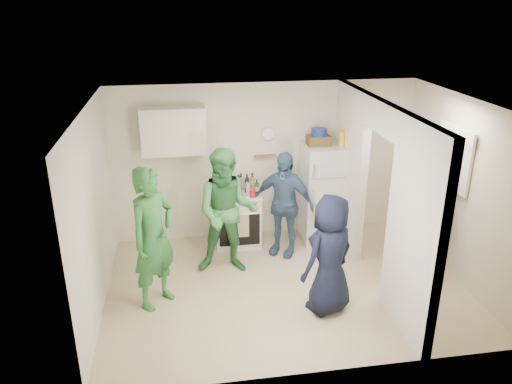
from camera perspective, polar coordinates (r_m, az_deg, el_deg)
floor at (r=6.97m, az=3.40°, el=-10.64°), size 4.80×4.80×0.00m
wall_back at (r=7.96m, az=0.99°, el=3.55°), size 4.80×0.00×4.80m
wall_front at (r=4.92m, az=7.97°, el=-8.68°), size 4.80×0.00×4.80m
wall_left at (r=6.35m, az=-18.04°, el=-2.39°), size 0.00×3.40×3.40m
wall_right at (r=7.28m, az=22.41°, el=0.11°), size 0.00×3.40×3.40m
ceiling at (r=6.02m, az=3.93°, el=9.91°), size 4.80×4.80×0.00m
partition_pier_back at (r=7.71m, az=10.61°, el=2.56°), size 0.12×1.20×2.50m
partition_pier_front at (r=5.84m, az=17.65°, el=-4.47°), size 0.12×1.20×2.50m
partition_header at (r=6.44m, az=14.46°, el=8.22°), size 0.12×1.00×0.40m
stove at (r=7.88m, az=-2.18°, el=-3.04°), size 0.72×0.60×0.86m
upper_cabinet at (r=7.50m, az=-9.40°, el=6.92°), size 0.95×0.34×0.70m
fridge at (r=7.98m, az=7.66°, el=-0.14°), size 0.65×0.63×1.57m
wicker_basket at (r=7.73m, az=7.16°, el=5.89°), size 0.35×0.25×0.15m
blue_bowl at (r=7.69m, az=7.20°, el=6.82°), size 0.24×0.24×0.11m
yellow_cup_stack_top at (r=7.67m, az=9.79°, el=6.02°), size 0.09×0.09×0.25m
wall_clock at (r=7.82m, az=1.40°, el=6.66°), size 0.22×0.02×0.22m
spice_shelf at (r=7.88m, az=1.06°, el=4.13°), size 0.35×0.08×0.03m
nook_window at (r=7.31m, az=21.93°, el=3.59°), size 0.03×0.70×0.80m
nook_window_frame at (r=7.30m, az=21.83°, el=3.59°), size 0.04×0.76×0.86m
nook_valance at (r=7.20m, az=22.04°, el=6.23°), size 0.04×0.82×0.18m
yellow_cup_stack_stove at (r=7.45m, az=-2.94°, el=0.08°), size 0.09×0.09×0.25m
red_cup at (r=7.54m, az=-0.38°, el=-0.18°), size 0.09×0.09×0.12m
person_green_left at (r=6.30m, az=-11.64°, el=-5.20°), size 0.78×0.79×1.85m
person_green_center at (r=6.93m, az=-3.29°, el=-2.30°), size 0.98×0.81×1.82m
person_denim at (r=7.45m, az=3.14°, el=-1.36°), size 1.01×0.85×1.63m
person_navy at (r=6.17m, az=8.43°, el=-7.14°), size 0.90×0.80×1.54m
person_nook at (r=7.39m, az=17.79°, el=-2.46°), size 1.06×1.24×1.67m
bottle_a at (r=7.76m, az=-4.30°, el=1.20°), size 0.07×0.07×0.32m
bottle_b at (r=7.57m, az=-3.60°, el=0.40°), size 0.07×0.07×0.25m
bottle_c at (r=7.80m, az=-2.87°, el=1.20°), size 0.08×0.08×0.28m
bottle_d at (r=7.60m, az=-2.01°, el=0.82°), size 0.07×0.07×0.33m
bottle_e at (r=7.85m, az=-1.71°, el=1.26°), size 0.08×0.08×0.26m
bottle_f at (r=7.70m, az=-1.04°, el=1.03°), size 0.08×0.08×0.30m
bottle_g at (r=7.85m, az=-0.45°, el=1.29°), size 0.07×0.07×0.26m
bottle_h at (r=7.54m, az=-4.53°, el=0.31°), size 0.06×0.06×0.25m
bottle_i at (r=7.75m, az=-1.89°, el=0.99°), size 0.06×0.06×0.26m
bottle_j at (r=7.61m, az=0.09°, el=0.57°), size 0.07×0.07×0.25m
bottle_k at (r=7.69m, az=-3.86°, el=1.01°), size 0.06×0.06×0.31m
bottle_l at (r=7.54m, az=-0.91°, el=0.59°), size 0.06×0.06×0.31m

